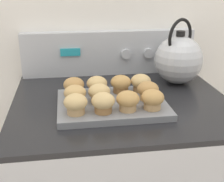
{
  "coord_description": "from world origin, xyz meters",
  "views": [
    {
      "loc": [
        -0.19,
        -0.69,
        1.35
      ],
      "look_at": [
        -0.04,
        0.3,
        0.97
      ],
      "focal_mm": 50.0,
      "sensor_mm": 36.0,
      "label": 1
    }
  ],
  "objects_px": {
    "muffin_r0_c0": "(76,104)",
    "muffin_r1_c1": "(99,93)",
    "tea_kettle": "(179,59)",
    "muffin_r2_c0": "(74,86)",
    "muffin_r2_c3": "(141,83)",
    "muffin_r0_c1": "(103,102)",
    "muffin_r0_c2": "(128,101)",
    "muffin_r2_c2": "(120,84)",
    "muffin_r2_c1": "(97,85)",
    "muffin_r1_c0": "(75,94)",
    "muffin_r1_c3": "(148,91)",
    "muffin_r0_c3": "(153,99)",
    "muffin_pan": "(112,104)"
  },
  "relations": [
    {
      "from": "muffin_pan",
      "to": "muffin_r2_c0",
      "type": "distance_m",
      "value": 0.16
    },
    {
      "from": "muffin_r0_c0",
      "to": "muffin_r1_c3",
      "type": "relative_size",
      "value": 1.0
    },
    {
      "from": "muffin_r2_c0",
      "to": "muffin_r2_c1",
      "type": "xyz_separation_m",
      "value": [
        0.08,
        0.0,
        0.0
      ]
    },
    {
      "from": "muffin_pan",
      "to": "muffin_r1_c0",
      "type": "height_order",
      "value": "muffin_r1_c0"
    },
    {
      "from": "muffin_r0_c2",
      "to": "muffin_r2_c2",
      "type": "distance_m",
      "value": 0.16
    },
    {
      "from": "muffin_r1_c0",
      "to": "muffin_r2_c0",
      "type": "distance_m",
      "value": 0.08
    },
    {
      "from": "muffin_r1_c1",
      "to": "muffin_r2_c1",
      "type": "height_order",
      "value": "same"
    },
    {
      "from": "muffin_r0_c2",
      "to": "muffin_r2_c0",
      "type": "height_order",
      "value": "same"
    },
    {
      "from": "muffin_pan",
      "to": "muffin_r1_c3",
      "type": "bearing_deg",
      "value": -1.01
    },
    {
      "from": "muffin_r1_c3",
      "to": "muffin_r2_c1",
      "type": "distance_m",
      "value": 0.19
    },
    {
      "from": "muffin_r0_c0",
      "to": "muffin_r1_c1",
      "type": "relative_size",
      "value": 1.0
    },
    {
      "from": "muffin_r1_c1",
      "to": "muffin_r2_c3",
      "type": "distance_m",
      "value": 0.18
    },
    {
      "from": "muffin_r0_c3",
      "to": "muffin_r1_c0",
      "type": "xyz_separation_m",
      "value": [
        -0.24,
        0.08,
        0.0
      ]
    },
    {
      "from": "muffin_r0_c1",
      "to": "muffin_r2_c1",
      "type": "relative_size",
      "value": 1.0
    },
    {
      "from": "muffin_r0_c0",
      "to": "muffin_r2_c1",
      "type": "distance_m",
      "value": 0.18
    },
    {
      "from": "muffin_r0_c0",
      "to": "muffin_r0_c1",
      "type": "xyz_separation_m",
      "value": [
        0.09,
        -0.0,
        0.0
      ]
    },
    {
      "from": "muffin_r0_c1",
      "to": "muffin_r0_c0",
      "type": "bearing_deg",
      "value": 178.56
    },
    {
      "from": "muffin_r1_c1",
      "to": "muffin_r2_c2",
      "type": "height_order",
      "value": "same"
    },
    {
      "from": "muffin_r1_c0",
      "to": "muffin_r0_c3",
      "type": "bearing_deg",
      "value": -17.81
    },
    {
      "from": "muffin_r0_c1",
      "to": "muffin_r2_c2",
      "type": "distance_m",
      "value": 0.19
    },
    {
      "from": "muffin_r0_c1",
      "to": "muffin_r1_c3",
      "type": "bearing_deg",
      "value": 26.25
    },
    {
      "from": "muffin_r2_c0",
      "to": "tea_kettle",
      "type": "distance_m",
      "value": 0.46
    },
    {
      "from": "muffin_r2_c2",
      "to": "muffin_r2_c1",
      "type": "bearing_deg",
      "value": 179.81
    },
    {
      "from": "muffin_r0_c2",
      "to": "muffin_r0_c3",
      "type": "distance_m",
      "value": 0.08
    },
    {
      "from": "muffin_r1_c0",
      "to": "muffin_r2_c3",
      "type": "distance_m",
      "value": 0.26
    },
    {
      "from": "muffin_r0_c1",
      "to": "muffin_r2_c2",
      "type": "bearing_deg",
      "value": 64.08
    },
    {
      "from": "muffin_r2_c0",
      "to": "muffin_r2_c3",
      "type": "distance_m",
      "value": 0.25
    },
    {
      "from": "muffin_r1_c1",
      "to": "muffin_r1_c3",
      "type": "relative_size",
      "value": 1.0
    },
    {
      "from": "muffin_r0_c3",
      "to": "muffin_r1_c0",
      "type": "relative_size",
      "value": 1.0
    },
    {
      "from": "muffin_pan",
      "to": "muffin_r0_c1",
      "type": "relative_size",
      "value": 4.97
    },
    {
      "from": "muffin_r0_c3",
      "to": "muffin_r0_c0",
      "type": "bearing_deg",
      "value": -179.67
    },
    {
      "from": "muffin_r0_c0",
      "to": "tea_kettle",
      "type": "xyz_separation_m",
      "value": [
        0.44,
        0.3,
        0.05
      ]
    },
    {
      "from": "muffin_r1_c1",
      "to": "muffin_r2_c2",
      "type": "relative_size",
      "value": 1.0
    },
    {
      "from": "muffin_r0_c3",
      "to": "muffin_r1_c3",
      "type": "height_order",
      "value": "same"
    },
    {
      "from": "muffin_r1_c1",
      "to": "tea_kettle",
      "type": "relative_size",
      "value": 0.28
    },
    {
      "from": "muffin_r2_c0",
      "to": "tea_kettle",
      "type": "xyz_separation_m",
      "value": [
        0.44,
        0.13,
        0.05
      ]
    },
    {
      "from": "muffin_r2_c2",
      "to": "muffin_r1_c1",
      "type": "bearing_deg",
      "value": -135.19
    },
    {
      "from": "muffin_r0_c1",
      "to": "muffin_r2_c0",
      "type": "bearing_deg",
      "value": 117.3
    },
    {
      "from": "muffin_pan",
      "to": "muffin_r2_c3",
      "type": "relative_size",
      "value": 4.97
    },
    {
      "from": "muffin_r0_c0",
      "to": "muffin_r1_c0",
      "type": "bearing_deg",
      "value": 89.02
    },
    {
      "from": "muffin_r2_c1",
      "to": "muffin_r0_c1",
      "type": "bearing_deg",
      "value": -89.3
    },
    {
      "from": "muffin_r0_c2",
      "to": "muffin_r1_c1",
      "type": "distance_m",
      "value": 0.11
    },
    {
      "from": "muffin_r0_c2",
      "to": "muffin_r2_c2",
      "type": "relative_size",
      "value": 1.0
    },
    {
      "from": "muffin_r0_c1",
      "to": "muffin_r2_c2",
      "type": "height_order",
      "value": "same"
    },
    {
      "from": "muffin_r1_c0",
      "to": "tea_kettle",
      "type": "bearing_deg",
      "value": 26.41
    },
    {
      "from": "tea_kettle",
      "to": "muffin_r2_c2",
      "type": "bearing_deg",
      "value": -153.98
    },
    {
      "from": "muffin_r1_c0",
      "to": "tea_kettle",
      "type": "relative_size",
      "value": 0.28
    },
    {
      "from": "muffin_r0_c0",
      "to": "muffin_r1_c1",
      "type": "height_order",
      "value": "same"
    },
    {
      "from": "muffin_r0_c1",
      "to": "muffin_r0_c2",
      "type": "relative_size",
      "value": 1.0
    },
    {
      "from": "muffin_r0_c3",
      "to": "tea_kettle",
      "type": "bearing_deg",
      "value": 57.05
    }
  ]
}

